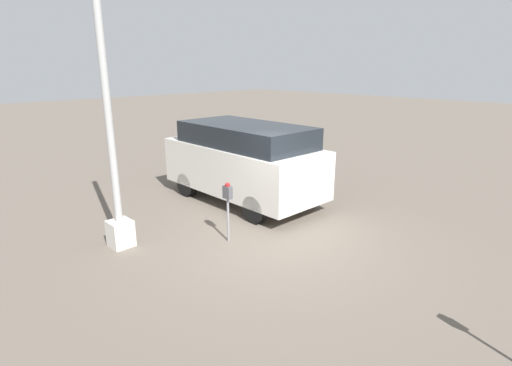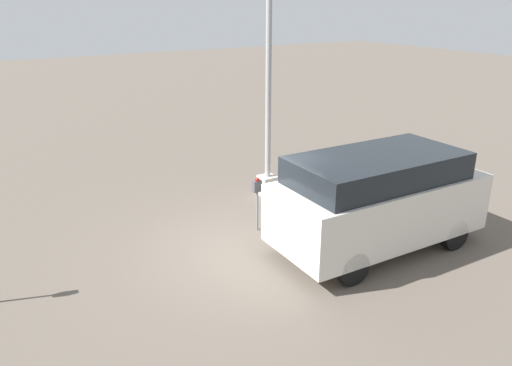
{
  "view_description": "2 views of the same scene",
  "coord_description": "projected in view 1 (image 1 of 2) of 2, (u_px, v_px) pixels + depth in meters",
  "views": [
    {
      "loc": [
        -5.18,
        5.59,
        3.57
      ],
      "look_at": [
        0.42,
        0.04,
        1.25
      ],
      "focal_mm": 28.0,
      "sensor_mm": 36.0,
      "label": 1
    },
    {
      "loc": [
        -4.73,
        -8.42,
        5.08
      ],
      "look_at": [
        0.6,
        0.36,
        1.25
      ],
      "focal_mm": 35.0,
      "sensor_mm": 36.0,
      "label": 2
    }
  ],
  "objects": [
    {
      "name": "lamp_post",
      "position": [
        114.0,
        174.0,
        7.79
      ],
      "size": [
        0.44,
        0.44,
        5.18
      ],
      "color": "beige",
      "rests_on": "ground"
    },
    {
      "name": "parking_meter_near",
      "position": [
        228.0,
        198.0,
        8.18
      ],
      "size": [
        0.2,
        0.11,
        1.29
      ],
      "rotation": [
        0.0,
        0.0,
        0.0
      ],
      "color": "gray",
      "rests_on": "ground"
    },
    {
      "name": "parked_van",
      "position": [
        244.0,
        160.0,
        10.67
      ],
      "size": [
        4.58,
        2.09,
        2.11
      ],
      "rotation": [
        0.0,
        0.0,
        -0.02
      ],
      "color": "beige",
      "rests_on": "ground"
    },
    {
      "name": "ground_plane",
      "position": [
        272.0,
        244.0,
        8.31
      ],
      "size": [
        80.0,
        80.0,
        0.0
      ],
      "primitive_type": "plane",
      "color": "#60564C"
    }
  ]
}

